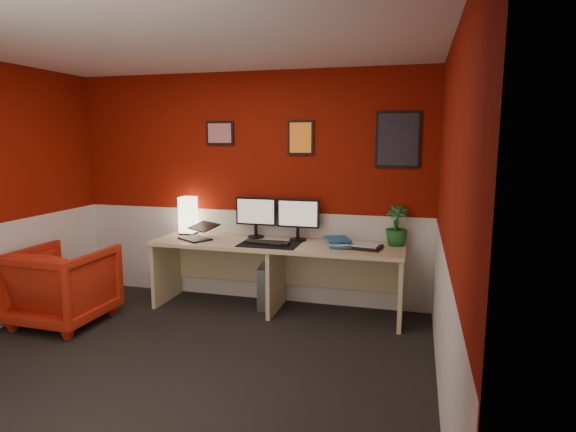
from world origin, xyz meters
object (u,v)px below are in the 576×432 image
(laptop, at_px, (195,229))
(monitor_left, at_px, (256,211))
(monitor_right, at_px, (298,213))
(potted_plant, at_px, (396,226))
(pc_tower, at_px, (269,285))
(armchair, at_px, (63,285))
(zen_tray, at_px, (363,247))
(desk, at_px, (276,277))
(shoji_lamp, at_px, (188,216))

(laptop, height_order, monitor_left, monitor_left)
(monitor_right, distance_m, potted_plant, 1.01)
(laptop, bearing_deg, pc_tower, 47.80)
(monitor_left, distance_m, monitor_right, 0.48)
(monitor_right, bearing_deg, armchair, -154.00)
(zen_tray, xyz_separation_m, potted_plant, (0.30, 0.21, 0.19))
(desk, distance_m, monitor_right, 0.71)
(shoji_lamp, bearing_deg, desk, -10.28)
(desk, height_order, monitor_left, monitor_left)
(laptop, relative_size, monitor_right, 0.57)
(monitor_right, height_order, zen_tray, monitor_right)
(zen_tray, distance_m, armchair, 2.95)
(zen_tray, bearing_deg, shoji_lamp, 174.17)
(monitor_right, bearing_deg, potted_plant, 1.32)
(shoji_lamp, bearing_deg, pc_tower, -2.71)
(desk, relative_size, monitor_right, 4.48)
(monitor_left, bearing_deg, desk, -36.41)
(laptop, distance_m, potted_plant, 2.09)
(shoji_lamp, bearing_deg, monitor_right, -0.57)
(monitor_right, relative_size, potted_plant, 1.43)
(potted_plant, height_order, armchair, potted_plant)
(laptop, xyz_separation_m, monitor_left, (0.59, 0.28, 0.18))
(desk, xyz_separation_m, armchair, (-1.92, -0.84, 0.01))
(monitor_right, bearing_deg, monitor_left, 176.53)
(shoji_lamp, xyz_separation_m, potted_plant, (2.28, 0.01, 0.00))
(potted_plant, bearing_deg, monitor_right, -178.68)
(desk, relative_size, monitor_left, 4.48)
(shoji_lamp, height_order, zen_tray, shoji_lamp)
(desk, height_order, laptop, laptop)
(shoji_lamp, height_order, pc_tower, shoji_lamp)
(monitor_right, distance_m, pc_tower, 0.85)
(desk, bearing_deg, potted_plant, 9.81)
(monitor_left, xyz_separation_m, pc_tower, (0.17, -0.06, -0.80))
(shoji_lamp, distance_m, laptop, 0.34)
(monitor_right, bearing_deg, pc_tower, -173.86)
(armchair, bearing_deg, shoji_lamp, -127.63)
(pc_tower, height_order, armchair, armchair)
(desk, bearing_deg, shoji_lamp, 169.72)
(monitor_left, xyz_separation_m, potted_plant, (1.48, -0.01, -0.09))
(pc_tower, xyz_separation_m, armchair, (-1.80, -0.99, 0.15))
(monitor_left, bearing_deg, pc_tower, -20.14)
(monitor_left, bearing_deg, shoji_lamp, -178.82)
(shoji_lamp, relative_size, pc_tower, 0.89)
(laptop, xyz_separation_m, monitor_right, (1.06, 0.25, 0.18))
(shoji_lamp, xyz_separation_m, zen_tray, (1.97, -0.20, -0.18))
(shoji_lamp, height_order, monitor_left, monitor_left)
(armchair, bearing_deg, laptop, -141.99)
(armchair, bearing_deg, pc_tower, -149.93)
(zen_tray, height_order, pc_tower, zen_tray)
(monitor_right, relative_size, pc_tower, 1.29)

